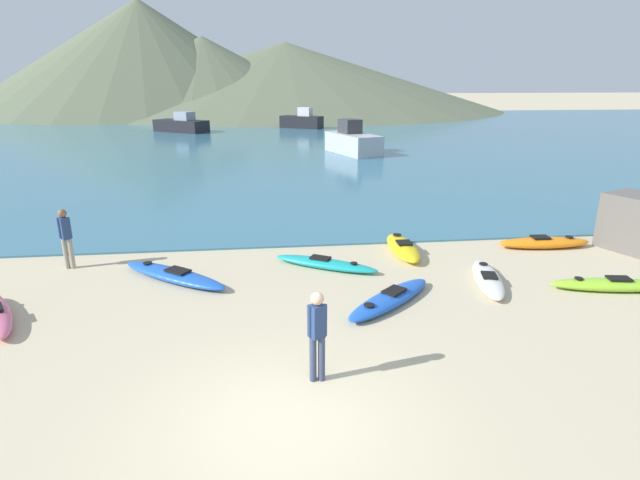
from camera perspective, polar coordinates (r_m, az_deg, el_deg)
ground_plane at (r=8.30m, az=-3.98°, el=-19.99°), size 400.00×400.00×0.00m
bay_water at (r=50.29m, az=-6.61°, el=11.93°), size 160.00×70.00×0.06m
far_hill_midleft at (r=92.73m, az=-19.65°, el=19.16°), size 56.40×56.40×17.66m
far_hill_midright at (r=87.06m, az=-13.12°, el=17.91°), size 46.77×46.77×11.79m
far_hill_right at (r=94.85m, az=-3.99°, el=18.18°), size 76.40×76.40×11.54m
kayak_on_sand_0 at (r=13.83m, az=-16.40°, el=-3.86°), size 3.25×2.75×0.34m
kayak_on_sand_2 at (r=15.52m, az=9.43°, el=-0.84°), size 0.82×2.65×0.41m
kayak_on_sand_3 at (r=17.33m, az=24.23°, el=-0.27°), size 2.97×0.84×0.38m
kayak_on_sand_4 at (r=14.11m, az=0.61°, el=-2.71°), size 2.97×2.05×0.31m
kayak_on_sand_5 at (r=13.78m, az=18.62°, el=-4.21°), size 1.33×2.79×0.31m
kayak_on_sand_6 at (r=14.64m, az=30.36°, el=-4.42°), size 3.10×1.08×0.35m
kayak_on_sand_8 at (r=12.03m, az=8.03°, el=-6.64°), size 2.79×2.62×0.31m
person_near_foreground at (r=8.70m, az=-0.32°, el=-10.36°), size 0.34×0.28×1.70m
person_near_waterline at (r=15.53m, az=-27.08°, el=0.52°), size 0.35×0.31×1.72m
moored_boat_0 at (r=36.34m, az=3.76°, el=11.15°), size 3.51×5.51×2.36m
moored_boat_1 at (r=56.06m, az=-2.09°, el=13.45°), size 4.79×3.85×2.21m
moored_boat_2 at (r=53.70m, az=-15.55°, el=12.57°), size 5.91×5.15×2.00m
shoreline_rock at (r=18.31m, az=32.42°, el=1.69°), size 1.96×2.08×1.74m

